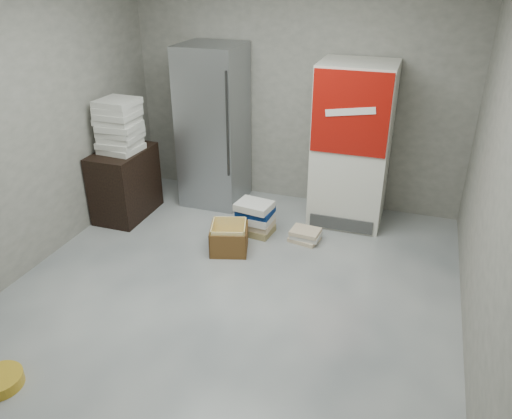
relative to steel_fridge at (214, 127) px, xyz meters
The scene contains 10 objects.
ground 2.50m from the steel_fridge, 67.10° to the right, with size 5.00×5.00×0.00m, color #AFAFAB.
room_shell 2.46m from the steel_fridge, 67.10° to the right, with size 4.04×5.04×2.82m.
steel_fridge is the anchor object (origin of this frame).
coke_cooler 1.65m from the steel_fridge, ahead, with size 0.80×0.73×1.80m.
wood_shelf 1.23m from the steel_fridge, 138.69° to the right, with size 0.50×0.80×0.80m, color black.
supply_box_stack 1.10m from the steel_fridge, 138.25° to the right, with size 0.44×0.44×0.58m.
phonebook_stack_main 1.27m from the steel_fridge, 42.15° to the right, with size 0.42×0.36×0.38m.
phonebook_stack_side 1.73m from the steel_fridge, 27.04° to the right, with size 0.35×0.29×0.14m.
cardboard_box 1.52m from the steel_fridge, 61.18° to the right, with size 0.47×0.47×0.31m.
bucket_lid 3.51m from the steel_fridge, 94.27° to the right, with size 0.33×0.33×0.09m, color gold.
Camera 1 is at (1.42, -3.15, 2.73)m, focal length 35.00 mm.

